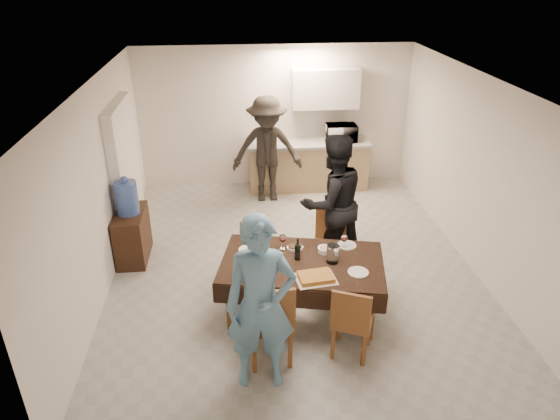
{
  "coord_description": "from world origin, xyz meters",
  "views": [
    {
      "loc": [
        -0.77,
        -5.99,
        3.91
      ],
      "look_at": [
        -0.22,
        -0.3,
        1.03
      ],
      "focal_mm": 32.0,
      "sensor_mm": 36.0,
      "label": 1
    }
  ],
  "objects_px": {
    "water_jug": "(127,198)",
    "wine_bottle": "(298,249)",
    "console": "(133,236)",
    "savoury_tart": "(316,277)",
    "microwave": "(341,133)",
    "water_pitcher": "(333,254)",
    "person_near": "(261,305)",
    "person_far": "(332,203)",
    "dining_table": "(302,264)",
    "person_kitchen": "(267,150)"
  },
  "relations": [
    {
      "from": "wine_bottle",
      "to": "microwave",
      "type": "bearing_deg",
      "value": 70.89
    },
    {
      "from": "water_jug",
      "to": "person_near",
      "type": "relative_size",
      "value": 0.25
    },
    {
      "from": "console",
      "to": "water_jug",
      "type": "distance_m",
      "value": 0.6
    },
    {
      "from": "wine_bottle",
      "to": "person_kitchen",
      "type": "xyz_separation_m",
      "value": [
        -0.12,
        3.25,
        0.06
      ]
    },
    {
      "from": "savoury_tart",
      "to": "person_near",
      "type": "distance_m",
      "value": 0.95
    },
    {
      "from": "microwave",
      "to": "person_far",
      "type": "xyz_separation_m",
      "value": [
        -0.68,
        -2.7,
        -0.09
      ]
    },
    {
      "from": "dining_table",
      "to": "console",
      "type": "distance_m",
      "value": 2.71
    },
    {
      "from": "person_far",
      "to": "person_kitchen",
      "type": "xyz_separation_m",
      "value": [
        -0.72,
        2.25,
        -0.02
      ]
    },
    {
      "from": "wine_bottle",
      "to": "water_jug",
      "type": "bearing_deg",
      "value": 146.86
    },
    {
      "from": "savoury_tart",
      "to": "person_near",
      "type": "xyz_separation_m",
      "value": [
        -0.65,
        -0.67,
        0.18
      ]
    },
    {
      "from": "microwave",
      "to": "person_far",
      "type": "height_order",
      "value": "person_far"
    },
    {
      "from": "water_jug",
      "to": "water_pitcher",
      "type": "relative_size",
      "value": 2.08
    },
    {
      "from": "water_jug",
      "to": "wine_bottle",
      "type": "distance_m",
      "value": 2.63
    },
    {
      "from": "microwave",
      "to": "person_near",
      "type": "relative_size",
      "value": 0.29
    },
    {
      "from": "wine_bottle",
      "to": "person_near",
      "type": "bearing_deg",
      "value": -114.44
    },
    {
      "from": "console",
      "to": "microwave",
      "type": "bearing_deg",
      "value": 33.1
    },
    {
      "from": "dining_table",
      "to": "water_pitcher",
      "type": "height_order",
      "value": "water_pitcher"
    },
    {
      "from": "water_pitcher",
      "to": "water_jug",
      "type": "bearing_deg",
      "value": 149.42
    },
    {
      "from": "dining_table",
      "to": "wine_bottle",
      "type": "height_order",
      "value": "wine_bottle"
    },
    {
      "from": "water_pitcher",
      "to": "person_kitchen",
      "type": "bearing_deg",
      "value": 98.77
    },
    {
      "from": "person_near",
      "to": "person_kitchen",
      "type": "xyz_separation_m",
      "value": [
        0.38,
        4.35,
        0.0
      ]
    },
    {
      "from": "person_near",
      "to": "person_far",
      "type": "distance_m",
      "value": 2.37
    },
    {
      "from": "water_pitcher",
      "to": "person_far",
      "type": "xyz_separation_m",
      "value": [
        0.2,
        1.1,
        0.12
      ]
    },
    {
      "from": "person_near",
      "to": "person_far",
      "type": "bearing_deg",
      "value": 63.72
    },
    {
      "from": "console",
      "to": "water_jug",
      "type": "xyz_separation_m",
      "value": [
        0.0,
        0.0,
        0.6
      ]
    },
    {
      "from": "savoury_tart",
      "to": "person_kitchen",
      "type": "xyz_separation_m",
      "value": [
        -0.27,
        3.68,
        0.18
      ]
    },
    {
      "from": "dining_table",
      "to": "person_far",
      "type": "height_order",
      "value": "person_far"
    },
    {
      "from": "water_pitcher",
      "to": "person_near",
      "type": "relative_size",
      "value": 0.12
    },
    {
      "from": "wine_bottle",
      "to": "water_pitcher",
      "type": "relative_size",
      "value": 1.27
    },
    {
      "from": "dining_table",
      "to": "person_kitchen",
      "type": "distance_m",
      "value": 3.32
    },
    {
      "from": "console",
      "to": "person_kitchen",
      "type": "bearing_deg",
      "value": 41.17
    },
    {
      "from": "dining_table",
      "to": "console",
      "type": "relative_size",
      "value": 2.61
    },
    {
      "from": "wine_bottle",
      "to": "savoury_tart",
      "type": "bearing_deg",
      "value": -70.77
    },
    {
      "from": "savoury_tart",
      "to": "person_kitchen",
      "type": "relative_size",
      "value": 0.23
    },
    {
      "from": "console",
      "to": "person_near",
      "type": "distance_m",
      "value": 3.1
    },
    {
      "from": "dining_table",
      "to": "person_far",
      "type": "distance_m",
      "value": 1.21
    },
    {
      "from": "dining_table",
      "to": "microwave",
      "type": "height_order",
      "value": "microwave"
    },
    {
      "from": "savoury_tart",
      "to": "microwave",
      "type": "relative_size",
      "value": 0.8
    },
    {
      "from": "microwave",
      "to": "wine_bottle",
      "type": "bearing_deg",
      "value": 70.89
    },
    {
      "from": "water_jug",
      "to": "savoury_tart",
      "type": "distance_m",
      "value": 3.0
    },
    {
      "from": "wine_bottle",
      "to": "savoury_tart",
      "type": "height_order",
      "value": "wine_bottle"
    },
    {
      "from": "person_kitchen",
      "to": "person_near",
      "type": "bearing_deg",
      "value": -95.02
    },
    {
      "from": "microwave",
      "to": "person_far",
      "type": "distance_m",
      "value": 2.79
    },
    {
      "from": "wine_bottle",
      "to": "person_kitchen",
      "type": "bearing_deg",
      "value": 92.07
    },
    {
      "from": "wine_bottle",
      "to": "person_far",
      "type": "height_order",
      "value": "person_far"
    },
    {
      "from": "person_near",
      "to": "person_kitchen",
      "type": "bearing_deg",
      "value": 86.35
    },
    {
      "from": "savoury_tart",
      "to": "person_far",
      "type": "bearing_deg",
      "value": 72.53
    },
    {
      "from": "microwave",
      "to": "person_far",
      "type": "bearing_deg",
      "value": 75.81
    },
    {
      "from": "console",
      "to": "person_near",
      "type": "bearing_deg",
      "value": -56.19
    },
    {
      "from": "water_pitcher",
      "to": "person_near",
      "type": "bearing_deg",
      "value": -131.99
    }
  ]
}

